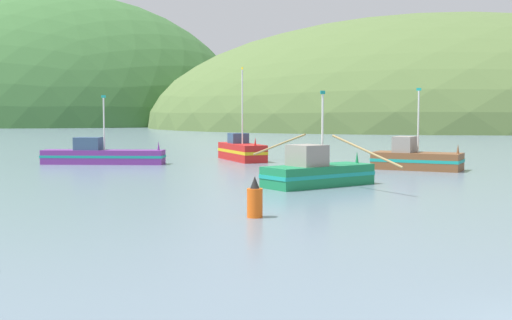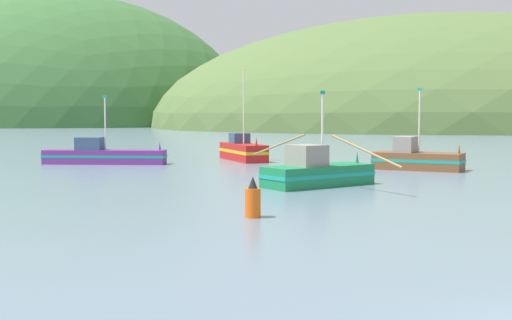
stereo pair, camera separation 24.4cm
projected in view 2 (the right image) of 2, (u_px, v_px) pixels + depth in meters
The scene contains 7 objects.
hill_far_center at pixel (449, 127), 183.39m from camera, with size 162.00×129.60×59.64m, color #516B38.
hill_mid_right at pixel (58, 125), 217.14m from camera, with size 124.63×99.70×83.73m, color #386633.
fishing_boat_brown at pixel (417, 159), 49.50m from camera, with size 6.85×5.55×6.03m.
fishing_boat_purple at pixel (103, 155), 54.83m from camera, with size 10.20×3.09×5.62m.
fishing_boat_red at pixel (243, 151), 58.99m from camera, with size 4.08×7.68×8.15m.
fishing_boat_green at pixel (317, 172), 38.67m from camera, with size 7.06×10.93×5.51m.
channel_buoy at pixel (253, 200), 27.25m from camera, with size 0.64×0.64×1.69m.
Camera 2 is at (-7.00, -11.70, 4.33)m, focal length 47.02 mm.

